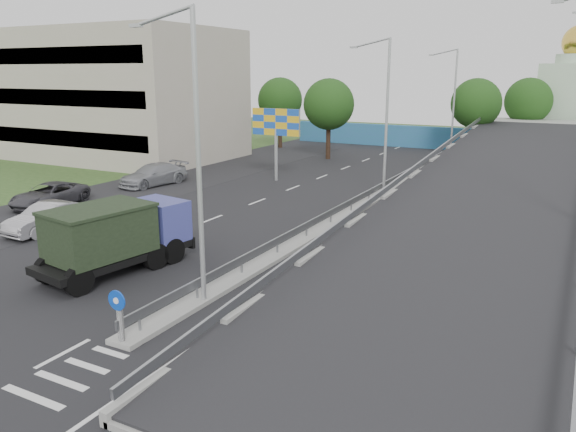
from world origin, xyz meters
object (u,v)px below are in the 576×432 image
Objects in this scene: lamp_post_far at (452,97)px; church at (573,99)px; billboard at (276,126)px; parked_car_b at (48,218)px; lamp_post_mid at (384,110)px; lamp_post_near at (193,144)px; parked_car_c at (49,195)px; sign_bollard at (119,316)px; parked_car_d at (153,175)px; dump_truck at (118,234)px.

church is at bearing 54.76° from lamp_post_far.
billboard is 18.76m from parked_car_b.
lamp_post_mid is at bearing -12.38° from billboard.
billboard is at bearing 112.49° from lamp_post_near.
parked_car_b reaches higher than parked_car_c.
lamp_post_near is at bearing 88.36° from sign_bollard.
parked_car_d is at bearing -166.73° from lamp_post_mid.
lamp_post_mid is at bearing 22.86° from parked_car_d.
lamp_post_mid is at bearing 90.00° from lamp_post_near.
parked_car_b is (-22.59, -50.09, -4.54)m from church.
parked_car_d is at bearing -124.66° from church.
lamp_post_far is at bearing 90.00° from lamp_post_mid.
parked_car_b is at bearing 169.72° from dump_truck.
sign_bollard reaches higher than parked_car_d.
billboard reaches higher than parked_car_c.
sign_bollard is at bearing -99.81° from church.
sign_bollard is at bearing -41.12° from parked_car_c.
lamp_post_far is 1.93× the size of parked_car_c.
billboard is (-9.11, 22.00, -1.62)m from lamp_post_near.
sign_bollard reaches higher than parked_car_c.
sign_bollard is 0.17× the size of lamp_post_near.
lamp_post_mid reaches higher than parked_car_b.
sign_bollard is at bearing -30.67° from parked_car_b.
lamp_post_mid is 21.11m from parked_car_b.
sign_bollard is 0.24× the size of dump_truck.
lamp_post_mid is at bearing 89.74° from sign_bollard.
parked_car_b is 6.24m from parked_car_c.
lamp_post_far is at bearing 63.16° from billboard.
lamp_post_near is 1.83× the size of billboard.
sign_bollard is 27.53m from billboard.
parked_car_b is (-7.65, 2.71, -0.86)m from dump_truck.
lamp_post_mid is 1.00× the size of lamp_post_far.
billboard is 1.18× the size of parked_car_b.
church reaches higher than sign_bollard.
parked_car_d is (-16.27, -23.84, -5.02)m from lamp_post_far.
lamp_post_near is at bearing -90.00° from lamp_post_far.
church is 2.51× the size of billboard.
church is at bearing 80.19° from sign_bollard.
parked_car_c is at bearing 140.73° from parked_car_b.
lamp_post_mid and lamp_post_far have the same top height.
parked_car_b is 12.76m from parked_car_d.
lamp_post_near is 0.73× the size of church.
church reaches higher than billboard.
dump_truck is (-4.94, 5.03, 0.59)m from sign_bollard.
church is 2.53× the size of parked_car_d.
parked_car_d is at bearing -124.32° from lamp_post_far.
dump_truck reaches higher than parked_car_b.
church is at bearing 59.30° from billboard.
dump_truck is at bearing 134.52° from sign_bollard.
dump_truck is (-5.05, -18.80, -4.19)m from lamp_post_mid.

